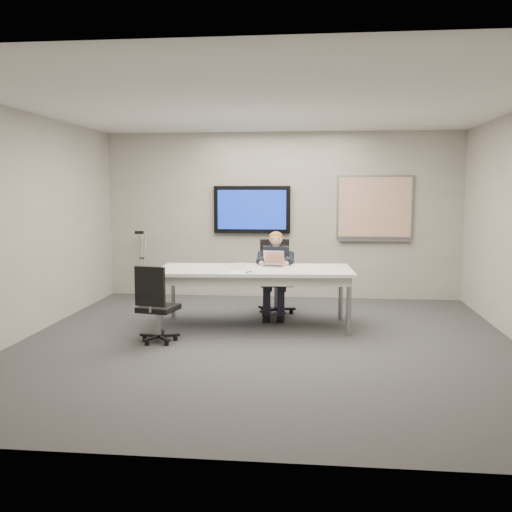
# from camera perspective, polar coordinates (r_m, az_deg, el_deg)

# --- Properties ---
(floor) EXTENTS (6.00, 6.00, 0.02)m
(floor) POSITION_cam_1_polar(r_m,az_deg,el_deg) (6.94, 0.99, -8.71)
(floor) COLOR #3A3A3C
(floor) RESTS_ON ground
(ceiling) EXTENTS (6.00, 6.00, 0.02)m
(ceiling) POSITION_cam_1_polar(r_m,az_deg,el_deg) (6.76, 1.04, 14.82)
(ceiling) COLOR white
(ceiling) RESTS_ON wall_back
(wall_back) EXTENTS (6.00, 0.02, 2.80)m
(wall_back) POSITION_cam_1_polar(r_m,az_deg,el_deg) (9.70, 2.58, 4.07)
(wall_back) COLOR #9C968D
(wall_back) RESTS_ON ground
(wall_front) EXTENTS (6.00, 0.02, 2.80)m
(wall_front) POSITION_cam_1_polar(r_m,az_deg,el_deg) (3.74, -3.04, -0.16)
(wall_front) COLOR #9C968D
(wall_front) RESTS_ON ground
(wall_left) EXTENTS (0.02, 6.00, 2.80)m
(wall_left) POSITION_cam_1_polar(r_m,az_deg,el_deg) (7.59, -22.22, 2.84)
(wall_left) COLOR #9C968D
(wall_left) RESTS_ON ground
(conference_table) EXTENTS (2.64, 1.25, 0.79)m
(conference_table) POSITION_cam_1_polar(r_m,az_deg,el_deg) (7.63, -0.07, -1.92)
(conference_table) COLOR white
(conference_table) RESTS_ON ground
(tv_display) EXTENTS (1.30, 0.09, 0.80)m
(tv_display) POSITION_cam_1_polar(r_m,az_deg,el_deg) (9.68, -0.40, 4.66)
(tv_display) COLOR black
(tv_display) RESTS_ON wall_back
(whiteboard) EXTENTS (1.25, 0.08, 1.10)m
(whiteboard) POSITION_cam_1_polar(r_m,az_deg,el_deg) (9.69, 11.79, 4.70)
(whiteboard) COLOR gray
(whiteboard) RESTS_ON wall_back
(office_chair_far) EXTENTS (0.60, 0.60, 1.10)m
(office_chair_far) POSITION_cam_1_polar(r_m,az_deg,el_deg) (8.48, 1.98, -3.50)
(office_chair_far) COLOR black
(office_chair_far) RESTS_ON ground
(office_chair_near) EXTENTS (0.54, 0.54, 0.95)m
(office_chair_near) POSITION_cam_1_polar(r_m,az_deg,el_deg) (7.00, -9.87, -6.19)
(office_chair_near) COLOR black
(office_chair_near) RESTS_ON ground
(seated_person) EXTENTS (0.39, 0.67, 1.24)m
(seated_person) POSITION_cam_1_polar(r_m,az_deg,el_deg) (8.22, 1.92, -2.73)
(seated_person) COLOR #1C1E2F
(seated_person) RESTS_ON office_chair_far
(crutch) EXTENTS (0.16, 0.67, 1.23)m
(crutch) POSITION_cam_1_polar(r_m,az_deg,el_deg) (9.97, -11.27, -0.67)
(crutch) COLOR #96979D
(crutch) RESTS_ON ground
(laptop) EXTENTS (0.33, 0.32, 0.21)m
(laptop) POSITION_cam_1_polar(r_m,az_deg,el_deg) (7.83, 1.78, -0.65)
(laptop) COLOR #B5B5B8
(laptop) RESTS_ON conference_table
(name_tent) EXTENTS (0.23, 0.14, 0.09)m
(name_tent) POSITION_cam_1_polar(r_m,az_deg,el_deg) (7.49, -2.01, -1.04)
(name_tent) COLOR silver
(name_tent) RESTS_ON conference_table
(pen) EXTENTS (0.07, 0.13, 0.01)m
(pen) POSITION_cam_1_polar(r_m,az_deg,el_deg) (7.27, -0.74, -1.59)
(pen) COLOR black
(pen) RESTS_ON conference_table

